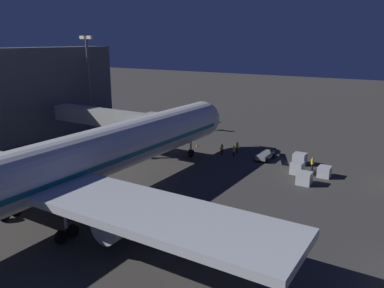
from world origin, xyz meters
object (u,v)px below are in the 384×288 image
(belt_loader, at_px, (265,154))
(ground_crew_by_tug, at_px, (237,147))
(ground_crew_under_port_wing, at_px, (222,149))
(baggage_container_far_row, at_px, (304,178))
(airliner_at_gate, at_px, (24,179))
(ground_crew_marshaller_fwd, at_px, (312,163))
(traffic_cone_nose_starboard, at_px, (197,145))
(apron_floodlight_mast, at_px, (89,78))
(baggage_container_mid_row, at_px, (300,159))
(ground_crew_near_nose_gear, at_px, (234,151))
(jet_bridge, at_px, (114,119))
(traffic_cone_nose_port, at_px, (220,149))
(baggage_container_spare, at_px, (297,168))
(baggage_container_near_belt, at_px, (324,172))

(belt_loader, relative_size, ground_crew_by_tug, 3.90)
(belt_loader, xyz_separation_m, ground_crew_under_port_wing, (6.70, 1.14, 0.14))
(baggage_container_far_row, relative_size, ground_crew_by_tug, 0.95)
(airliner_at_gate, relative_size, ground_crew_marshaller_fwd, 38.08)
(ground_crew_by_tug, bearing_deg, ground_crew_marshaller_fwd, 169.58)
(belt_loader, height_order, traffic_cone_nose_starboard, belt_loader)
(ground_crew_by_tug, relative_size, traffic_cone_nose_starboard, 3.34)
(airliner_at_gate, xyz_separation_m, baggage_container_far_row, (-18.28, -25.96, -4.48))
(apron_floodlight_mast, relative_size, baggage_container_mid_row, 10.47)
(baggage_container_far_row, distance_m, ground_crew_under_port_wing, 15.98)
(ground_crew_near_nose_gear, distance_m, ground_crew_by_tug, 2.22)
(jet_bridge, bearing_deg, apron_floodlight_mast, -30.86)
(baggage_container_far_row, xyz_separation_m, ground_crew_under_port_wing, (14.74, -6.17, 0.18))
(jet_bridge, xyz_separation_m, baggage_container_mid_row, (-27.14, -9.12, -4.55))
(traffic_cone_nose_port, bearing_deg, apron_floodlight_mast, 2.60)
(baggage_container_spare, relative_size, traffic_cone_nose_port, 3.19)
(ground_crew_by_tug, bearing_deg, baggage_container_near_belt, 164.07)
(apron_floodlight_mast, distance_m, ground_crew_marshaller_fwd, 44.18)
(apron_floodlight_mast, distance_m, belt_loader, 37.04)
(airliner_at_gate, height_order, ground_crew_near_nose_gear, airliner_at_gate)
(ground_crew_near_nose_gear, bearing_deg, baggage_container_mid_row, -170.53)
(jet_bridge, bearing_deg, ground_crew_marshaller_fwd, -165.92)
(apron_floodlight_mast, relative_size, ground_crew_marshaller_fwd, 9.83)
(belt_loader, relative_size, ground_crew_near_nose_gear, 4.01)
(traffic_cone_nose_starboard, bearing_deg, apron_floodlight_mast, 3.10)
(jet_bridge, distance_m, traffic_cone_nose_port, 17.63)
(baggage_container_mid_row, distance_m, traffic_cone_nose_port, 13.19)
(ground_crew_near_nose_gear, height_order, ground_crew_under_port_wing, ground_crew_under_port_wing)
(ground_crew_marshaller_fwd, bearing_deg, ground_crew_by_tug, -10.42)
(belt_loader, bearing_deg, traffic_cone_nose_starboard, -3.65)
(baggage_container_spare, relative_size, traffic_cone_nose_starboard, 3.19)
(ground_crew_near_nose_gear, xyz_separation_m, ground_crew_under_port_wing, (2.06, -0.04, 0.00))
(apron_floodlight_mast, distance_m, ground_crew_under_port_wing, 30.58)
(ground_crew_marshaller_fwd, bearing_deg, jet_bridge, 14.08)
(baggage_container_spare, bearing_deg, jet_bridge, 9.87)
(apron_floodlight_mast, distance_m, traffic_cone_nose_port, 29.57)
(apron_floodlight_mast, relative_size, belt_loader, 2.55)
(airliner_at_gate, distance_m, baggage_container_spare, 33.98)
(apron_floodlight_mast, bearing_deg, airliner_at_gate, 127.86)
(baggage_container_spare, height_order, ground_crew_under_port_wing, ground_crew_under_port_wing)
(baggage_container_mid_row, bearing_deg, apron_floodlight_mast, 1.29)
(ground_crew_marshaller_fwd, bearing_deg, baggage_container_spare, 61.77)
(airliner_at_gate, relative_size, traffic_cone_nose_port, 128.22)
(baggage_container_spare, bearing_deg, baggage_container_near_belt, -169.70)
(ground_crew_under_port_wing, distance_m, traffic_cone_nose_port, 2.46)
(ground_crew_under_port_wing, bearing_deg, baggage_container_far_row, 157.27)
(baggage_container_far_row, height_order, ground_crew_near_nose_gear, ground_crew_near_nose_gear)
(baggage_container_spare, bearing_deg, ground_crew_marshaller_fwd, -118.23)
(traffic_cone_nose_starboard, bearing_deg, ground_crew_by_tug, -178.41)
(baggage_container_spare, distance_m, ground_crew_marshaller_fwd, 2.84)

